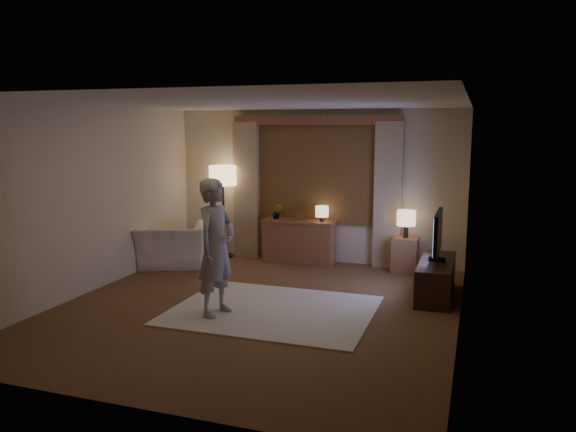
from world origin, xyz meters
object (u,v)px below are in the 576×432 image
at_px(tv_stand, 436,279).
at_px(person, 216,247).
at_px(sideboard, 299,243).
at_px(side_table, 405,255).
at_px(armchair, 172,245).

bearing_deg(tv_stand, person, -146.09).
height_order(sideboard, tv_stand, sideboard).
bearing_deg(person, tv_stand, -45.71).
height_order(side_table, person, person).
relative_size(side_table, tv_stand, 0.40).
distance_m(sideboard, person, 2.97).
bearing_deg(side_table, tv_stand, -64.47).
bearing_deg(person, armchair, 52.46).
height_order(side_table, tv_stand, side_table).
distance_m(sideboard, side_table, 1.80).
bearing_deg(side_table, armchair, -166.69).
bearing_deg(tv_stand, armchair, 175.88).
distance_m(sideboard, armchair, 2.14).
distance_m(tv_stand, person, 3.08).
xyz_separation_m(armchair, person, (1.80, -1.99, 0.50)).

